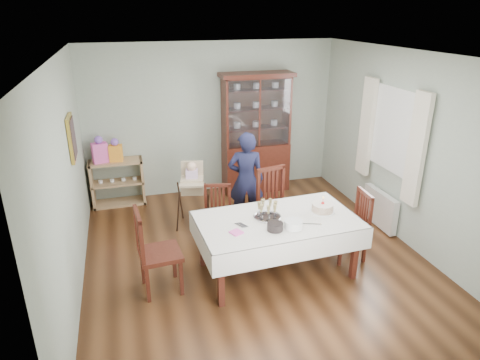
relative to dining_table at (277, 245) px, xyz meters
name	(u,v)px	position (x,y,z in m)	size (l,w,h in m)	color
floor	(253,255)	(-0.17, 0.44, -0.38)	(5.00, 5.00, 0.00)	#593319
room_shell	(243,127)	(-0.17, 0.98, 1.32)	(5.00, 5.00, 5.00)	#9EAA99
dining_table	(277,245)	(0.00, 0.00, 0.00)	(2.05, 1.24, 0.76)	#4B1C12
china_cabinet	(256,132)	(0.58, 2.70, 0.74)	(1.30, 0.48, 2.18)	#4B1C12
sideboard	(118,182)	(-1.92, 2.72, 0.02)	(0.90, 0.38, 0.80)	tan
picture_frame	(72,138)	(-2.39, 1.24, 1.27)	(0.04, 0.48, 0.58)	gold
window	(394,131)	(2.05, 0.74, 1.17)	(0.04, 1.02, 1.22)	white
curtain_left	(417,150)	(1.99, 0.12, 1.07)	(0.07, 0.30, 1.55)	silver
curtain_right	(367,127)	(1.99, 1.36, 1.07)	(0.07, 0.30, 1.55)	silver
radiator	(380,209)	(1.99, 0.74, -0.08)	(0.10, 0.80, 0.55)	white
chair_far_left	(218,229)	(-0.57, 0.85, -0.12)	(0.48, 0.48, 0.89)	#4B1C12
chair_far_right	(277,220)	(0.30, 0.79, -0.06)	(0.57, 0.57, 1.08)	#4B1C12
chair_end_left	(159,267)	(-1.49, 0.02, -0.07)	(0.52, 0.52, 1.07)	#4B1C12
chair_end_right	(348,238)	(1.07, 0.07, -0.10)	(0.45, 0.45, 0.96)	#4B1C12
woman	(246,180)	(0.00, 1.37, 0.37)	(0.55, 0.36, 1.52)	black
high_chair	(193,200)	(-0.79, 1.63, 0.02)	(0.55, 0.55, 1.04)	black
champagne_tray	(267,213)	(-0.11, 0.08, 0.44)	(0.35, 0.35, 0.21)	silver
birthday_cake	(322,208)	(0.62, 0.03, 0.43)	(0.32, 0.32, 0.22)	white
plate_stack_dark	(275,227)	(-0.13, -0.26, 0.42)	(0.19, 0.19, 0.09)	black
plate_stack_white	(293,224)	(0.10, -0.27, 0.42)	(0.22, 0.22, 0.10)	white
napkin_stack	(236,232)	(-0.59, -0.20, 0.38)	(0.13, 0.13, 0.02)	#EE57B3
cutlery	(239,225)	(-0.52, -0.04, 0.38)	(0.10, 0.15, 0.01)	silver
cake_knife	(310,224)	(0.33, -0.24, 0.38)	(0.27, 0.02, 0.01)	silver
gift_bag_pink	(100,151)	(-2.14, 2.70, 0.62)	(0.28, 0.21, 0.46)	#EE57B3
gift_bag_orange	(116,151)	(-1.89, 2.70, 0.59)	(0.23, 0.18, 0.40)	#FF9B28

